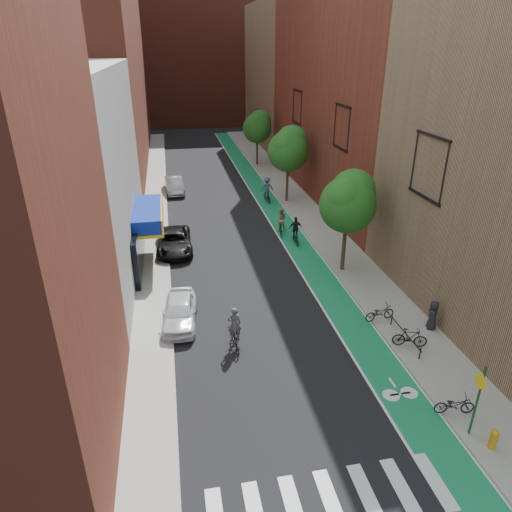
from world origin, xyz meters
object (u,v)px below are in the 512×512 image
parked_car_white (180,311)px  cyclist_lane_far (267,191)px  cyclist_lane_mid (296,234)px  fire_hydrant (494,438)px  pedestrian (433,315)px  parked_car_black (174,241)px  cyclist_lead (235,334)px  parked_car_silver (174,185)px  cyclist_lane_near (281,223)px

parked_car_white → cyclist_lane_far: bearing=70.8°
cyclist_lane_mid → fire_hydrant: size_ratio=2.45×
parked_car_white → pedestrian: (12.20, -3.06, 0.22)m
parked_car_black → cyclist_lane_far: bearing=48.1°
parked_car_black → cyclist_lead: bearing=-78.0°
parked_car_silver → cyclist_lane_mid: bearing=-64.8°
parked_car_white → parked_car_silver: (0.37, 22.88, 0.04)m
cyclist_lead → cyclist_lane_far: size_ratio=0.95×
cyclist_lane_mid → cyclist_lead: bearing=64.5°
parked_car_white → cyclist_lead: cyclist_lead is taller
parked_car_silver → cyclist_lane_far: cyclist_lane_far is taller
parked_car_silver → cyclist_lead: (2.08, -25.45, -0.02)m
cyclist_lane_far → pedestrian: size_ratio=1.45×
cyclist_lane_near → cyclist_lane_far: cyclist_lane_far is taller
cyclist_lane_near → cyclist_lane_mid: bearing=122.6°
parked_car_white → parked_car_silver: size_ratio=0.91×
parked_car_silver → pedestrian: pedestrian is taller
cyclist_lead → cyclist_lane_mid: size_ratio=1.05×
cyclist_lead → cyclist_lane_mid: (6.05, 11.33, 0.06)m
cyclist_lane_far → parked_car_white: bearing=59.4°
cyclist_lead → parked_car_black: bearing=-80.4°
cyclist_lane_far → fire_hydrant: bearing=87.8°
parked_car_black → fire_hydrant: 22.01m
parked_car_black → cyclist_lane_far: (8.51, 9.42, 0.31)m
parked_car_black → cyclist_lane_far: cyclist_lane_far is taller
parked_car_black → cyclist_lane_near: bearing=10.9°
cyclist_lane_near → cyclist_lane_far: bearing=-80.2°
cyclist_lane_mid → pedestrian: cyclist_lane_mid is taller
fire_hydrant → parked_car_silver: bearing=106.8°
parked_car_silver → parked_car_black: bearing=-96.2°
cyclist_lead → parked_car_silver: bearing=-87.5°
cyclist_lane_near → cyclist_lane_mid: size_ratio=1.02×
cyclist_lead → cyclist_lane_near: size_ratio=1.03×
parked_car_white → parked_car_black: bearing=95.4°
cyclist_lane_mid → cyclist_lane_far: size_ratio=0.90×
parked_car_white → cyclist_lane_far: size_ratio=1.84×
parked_car_silver → fire_hydrant: 34.61m
cyclist_lane_near → pedestrian: size_ratio=1.33×
cyclist_lane_near → pedestrian: 14.38m
parked_car_white → cyclist_lead: size_ratio=1.94×
cyclist_lane_near → fire_hydrant: size_ratio=2.50×
parked_car_white → cyclist_lane_near: bearing=58.9°
parked_car_white → fire_hydrant: size_ratio=5.01×
parked_car_black → cyclist_lane_mid: (8.49, -0.40, 0.08)m
cyclist_lane_near → fire_hydrant: bearing=111.2°
cyclist_lane_mid → parked_car_black: bearing=-0.1°
parked_car_black → cyclist_lane_near: 8.01m
cyclist_lane_far → fire_hydrant: 28.89m
pedestrian → fire_hydrant: size_ratio=1.87×
cyclist_lane_far → pedestrian: bearing=93.7°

